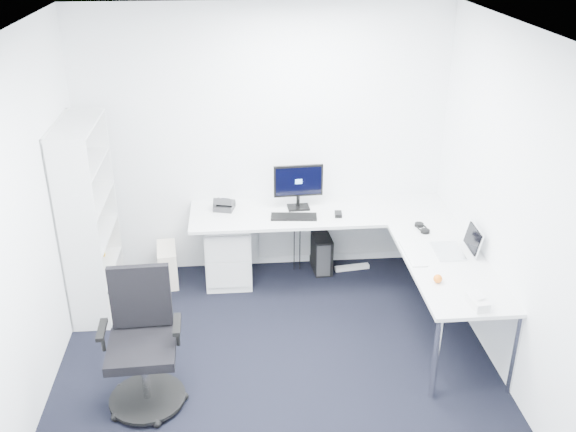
{
  "coord_description": "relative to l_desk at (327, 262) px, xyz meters",
  "views": [
    {
      "loc": [
        -0.27,
        -3.9,
        3.41
      ],
      "look_at": [
        0.15,
        1.05,
        1.05
      ],
      "focal_mm": 40.0,
      "sensor_mm": 36.0,
      "label": 1
    }
  ],
  "objects": [
    {
      "name": "wall_right",
      "position": [
        1.25,
        -1.4,
        0.97
      ],
      "size": [
        0.02,
        4.2,
        2.7
      ],
      "primitive_type": "cube",
      "color": "white",
      "rests_on": "ground"
    },
    {
      "name": "orange_fruit",
      "position": [
        0.73,
        -1.06,
        0.41
      ],
      "size": [
        0.07,
        0.07,
        0.07
      ],
      "primitive_type": "sphere",
      "color": "orange",
      "rests_on": "l_desk"
    },
    {
      "name": "wall_left",
      "position": [
        -2.35,
        -1.4,
        0.97
      ],
      "size": [
        0.02,
        4.2,
        2.7
      ],
      "primitive_type": "cube",
      "color": "white",
      "rests_on": "ground"
    },
    {
      "name": "black_pc_tower",
      "position": [
        0.02,
        0.55,
        -0.18
      ],
      "size": [
        0.21,
        0.41,
        0.39
      ],
      "primitive_type": "cube",
      "rotation": [
        0.0,
        0.0,
        0.08
      ],
      "color": "black",
      "rests_on": "ground"
    },
    {
      "name": "l_desk",
      "position": [
        0.0,
        0.0,
        0.0
      ],
      "size": [
        2.59,
        1.45,
        0.76
      ],
      "primitive_type": null,
      "color": "silver",
      "rests_on": "ground"
    },
    {
      "name": "mouse",
      "position": [
        0.14,
        0.23,
        0.4
      ],
      "size": [
        0.08,
        0.12,
        0.04
      ],
      "primitive_type": "cube",
      "rotation": [
        0.0,
        0.0,
        -0.09
      ],
      "color": "black",
      "rests_on": "l_desk"
    },
    {
      "name": "beige_pc_tower",
      "position": [
        -1.55,
        0.41,
        -0.18
      ],
      "size": [
        0.23,
        0.42,
        0.39
      ],
      "primitive_type": "cube",
      "rotation": [
        0.0,
        0.0,
        0.11
      ],
      "color": "beige",
      "rests_on": "ground"
    },
    {
      "name": "ceiling",
      "position": [
        -0.55,
        -1.4,
        2.32
      ],
      "size": [
        4.2,
        4.2,
        0.0
      ],
      "primitive_type": "plane",
      "color": "white"
    },
    {
      "name": "desk_phone",
      "position": [
        -0.96,
        0.48,
        0.44
      ],
      "size": [
        0.23,
        0.23,
        0.13
      ],
      "primitive_type": null,
      "rotation": [
        0.0,
        0.0,
        -0.25
      ],
      "color": "#28292B",
      "rests_on": "l_desk"
    },
    {
      "name": "monitor",
      "position": [
        -0.23,
        0.44,
        0.61
      ],
      "size": [
        0.49,
        0.18,
        0.46
      ],
      "primitive_type": null,
      "rotation": [
        0.0,
        0.0,
        0.05
      ],
      "color": "black",
      "rests_on": "l_desk"
    },
    {
      "name": "drawer_pedestal",
      "position": [
        -0.94,
        0.41,
        -0.03
      ],
      "size": [
        0.45,
        0.56,
        0.69
      ],
      "primitive_type": "cube",
      "color": "silver",
      "rests_on": "ground"
    },
    {
      "name": "task_chair",
      "position": [
        -1.57,
        -1.39,
        0.16
      ],
      "size": [
        0.62,
        0.62,
        1.07
      ],
      "primitive_type": null,
      "rotation": [
        0.0,
        0.0,
        0.04
      ],
      "color": "black",
      "rests_on": "ground"
    },
    {
      "name": "power_strip",
      "position": [
        0.35,
        0.49,
        -0.36
      ],
      "size": [
        0.37,
        0.11,
        0.04
      ],
      "primitive_type": "cube",
      "rotation": [
        0.0,
        0.0,
        0.13
      ],
      "color": "silver",
      "rests_on": "ground"
    },
    {
      "name": "ground",
      "position": [
        -0.55,
        -1.4,
        -0.38
      ],
      "size": [
        4.2,
        4.2,
        0.0
      ],
      "primitive_type": "plane",
      "color": "black"
    },
    {
      "name": "laptop",
      "position": [
        0.97,
        -0.57,
        0.5
      ],
      "size": [
        0.35,
        0.34,
        0.24
      ],
      "primitive_type": null,
      "rotation": [
        0.0,
        0.0,
        -0.03
      ],
      "color": "silver",
      "rests_on": "l_desk"
    },
    {
      "name": "black_keyboard",
      "position": [
        -0.29,
        0.22,
        0.39
      ],
      "size": [
        0.45,
        0.2,
        0.02
      ],
      "primitive_type": "cube",
      "rotation": [
        0.0,
        0.0,
        -0.1
      ],
      "color": "black",
      "rests_on": "l_desk"
    },
    {
      "name": "tissue_box",
      "position": [
        0.92,
        -1.41,
        0.41
      ],
      "size": [
        0.13,
        0.21,
        0.07
      ],
      "primitive_type": "cube",
      "rotation": [
        0.0,
        0.0,
        0.11
      ],
      "color": "silver",
      "rests_on": "l_desk"
    },
    {
      "name": "wall_back",
      "position": [
        -0.55,
        0.7,
        0.97
      ],
      "size": [
        3.6,
        0.02,
        2.7
      ],
      "primitive_type": "cube",
      "color": "white",
      "rests_on": "ground"
    },
    {
      "name": "bookshelf",
      "position": [
        -2.17,
        0.05,
        0.52
      ],
      "size": [
        0.35,
        0.9,
        1.8
      ],
      "primitive_type": null,
      "color": "silver",
      "rests_on": "ground"
    },
    {
      "name": "headphones",
      "position": [
        0.86,
        -0.12,
        0.4
      ],
      "size": [
        0.15,
        0.21,
        0.05
      ],
      "primitive_type": null,
      "rotation": [
        0.0,
        0.0,
        0.14
      ],
      "color": "black",
      "rests_on": "l_desk"
    },
    {
      "name": "white_keyboard",
      "position": [
        0.65,
        -0.58,
        0.39
      ],
      "size": [
        0.14,
        0.46,
        0.02
      ],
      "primitive_type": "cube",
      "rotation": [
        0.0,
        0.0,
        0.01
      ],
      "color": "silver",
      "rests_on": "l_desk"
    }
  ]
}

